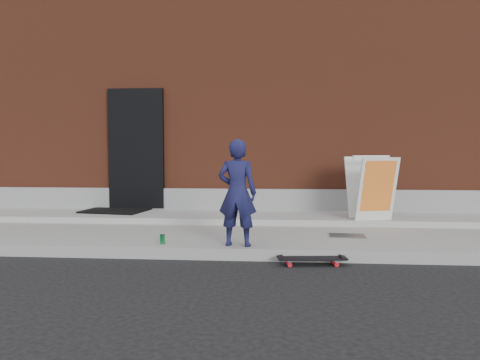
# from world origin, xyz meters

# --- Properties ---
(ground) EXTENTS (80.00, 80.00, 0.00)m
(ground) POSITION_xyz_m (0.00, 0.00, 0.00)
(ground) COLOR black
(ground) RESTS_ON ground
(sidewalk) EXTENTS (20.00, 3.00, 0.15)m
(sidewalk) POSITION_xyz_m (0.00, 1.50, 0.07)
(sidewalk) COLOR gray
(sidewalk) RESTS_ON ground
(apron) EXTENTS (20.00, 1.20, 0.10)m
(apron) POSITION_xyz_m (0.00, 2.40, 0.20)
(apron) COLOR gray
(apron) RESTS_ON sidewalk
(building) EXTENTS (20.00, 8.10, 5.00)m
(building) POSITION_xyz_m (-0.00, 6.99, 2.50)
(building) COLOR brown
(building) RESTS_ON ground
(child) EXTENTS (0.53, 0.38, 1.37)m
(child) POSITION_xyz_m (-0.44, 0.20, 0.83)
(child) COLOR #16183F
(child) RESTS_ON sidewalk
(skateboard) EXTENTS (0.82, 0.29, 0.09)m
(skateboard) POSITION_xyz_m (0.48, -0.13, 0.07)
(skateboard) COLOR red
(skateboard) RESTS_ON ground
(pizza_sign) EXTENTS (0.79, 0.87, 1.04)m
(pizza_sign) POSITION_xyz_m (1.58, 1.98, 0.77)
(pizza_sign) COLOR silver
(pizza_sign) RESTS_ON apron
(soda_can) EXTENTS (0.09, 0.09, 0.12)m
(soda_can) POSITION_xyz_m (-1.43, 0.22, 0.21)
(soda_can) COLOR #1A8447
(soda_can) RESTS_ON sidewalk
(doormat) EXTENTS (1.21, 1.03, 0.03)m
(doormat) POSITION_xyz_m (-2.90, 2.62, 0.27)
(doormat) COLOR black
(doormat) RESTS_ON apron
(utility_plate) EXTENTS (0.52, 0.35, 0.01)m
(utility_plate) POSITION_xyz_m (1.06, 0.99, 0.16)
(utility_plate) COLOR #4A4B4F
(utility_plate) RESTS_ON sidewalk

